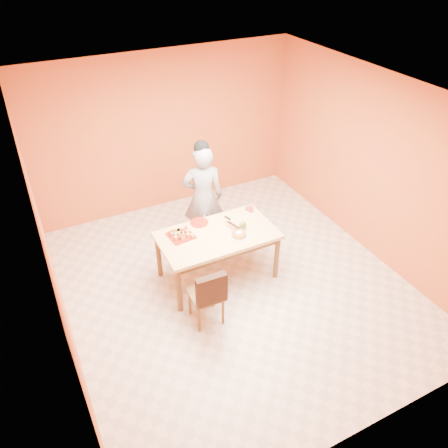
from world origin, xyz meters
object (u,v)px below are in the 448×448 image
pastry_platter (181,236)px  egg_ornament (243,225)px  red_dinner_plate (199,223)px  dining_chair (206,294)px  sponge_cake (239,234)px  magenta_glass (251,209)px  checker_tin (248,208)px  person (203,198)px  dining_table (217,239)px

pastry_platter → egg_ornament: size_ratio=2.39×
pastry_platter → red_dinner_plate: (0.35, 0.17, -0.00)m
dining_chair → sponge_cake: 0.96m
sponge_cake → pastry_platter: bearing=153.4°
sponge_cake → red_dinner_plate: bearing=124.0°
red_dinner_plate → magenta_glass: magenta_glass is taller
dining_chair → egg_ornament: 1.13m
dining_chair → pastry_platter: (0.03, 0.87, 0.31)m
checker_tin → person: bearing=137.5°
dining_chair → egg_ornament: bearing=39.0°
dining_chair → magenta_glass: (1.17, 0.98, 0.35)m
dining_table → magenta_glass: magenta_glass is taller
egg_ornament → red_dinner_plate: bearing=147.6°
person → egg_ornament: person is taller
magenta_glass → checker_tin: magenta_glass is taller
magenta_glass → checker_tin: 0.08m
dining_table → pastry_platter: 0.50m
person → pastry_platter: size_ratio=5.32×
sponge_cake → magenta_glass: 0.63m
pastry_platter → magenta_glass: magenta_glass is taller
pastry_platter → magenta_glass: (1.14, 0.10, 0.04)m
egg_ornament → checker_tin: bearing=59.9°
dining_chair → red_dinner_plate: (0.38, 1.05, 0.31)m
pastry_platter → egg_ornament: egg_ornament is taller
person → checker_tin: bearing=156.1°
dining_table → magenta_glass: 0.75m
magenta_glass → red_dinner_plate: bearing=174.9°
dining_chair → pastry_platter: bearing=90.1°
dining_table → checker_tin: bearing=27.2°
person → checker_tin: size_ratio=18.44×
dining_table → red_dinner_plate: size_ratio=6.27×
red_dinner_plate → magenta_glass: (0.79, -0.07, 0.04)m
red_dinner_plate → egg_ornament: egg_ornament is taller
dining_chair → red_dinner_plate: 1.16m
checker_tin → egg_ornament: bearing=-128.0°
checker_tin → dining_chair: bearing=-138.2°
red_dinner_plate → sponge_cake: bearing=-56.0°
dining_chair → pastry_platter: size_ratio=2.77×
dining_table → checker_tin: size_ratio=17.45×
person → checker_tin: person is taller
dining_table → person: person is taller
egg_ornament → checker_tin: egg_ornament is taller
dining_chair → egg_ornament: size_ratio=6.63×
pastry_platter → dining_table: bearing=-20.8°
sponge_cake → egg_ornament: size_ratio=1.53×
person → magenta_glass: person is taller
person → red_dinner_plate: person is taller
red_dinner_plate → checker_tin: 0.79m
checker_tin → dining_table: bearing=-152.8°
egg_ornament → magenta_glass: bearing=54.5°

